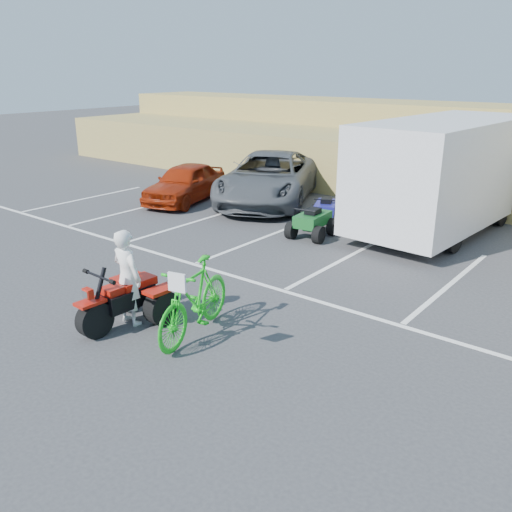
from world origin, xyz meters
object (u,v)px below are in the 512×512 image
Objects in this scene: red_trike_atv at (125,325)px; grey_pickup at (269,178)px; cargo_trailer at (444,172)px; quad_atv_blue at (325,223)px; rider at (127,277)px; red_car at (185,183)px; green_dirt_bike at (194,299)px; quad_atv_green at (312,237)px.

grey_pickup reaches higher than red_trike_atv.
red_trike_atv is at bearing -99.18° from cargo_trailer.
quad_atv_blue is (3.05, -1.13, -0.87)m from grey_pickup.
grey_pickup is at bearing 113.76° from red_trike_atv.
rider is 0.46× the size of red_car.
red_trike_atv is 0.25× the size of cargo_trailer.
rider is at bearing -176.45° from green_dirt_bike.
red_trike_atv is 1.59m from green_dirt_bike.
red_trike_atv is at bearing -92.54° from grey_pickup.
green_dirt_bike is at bearing 24.78° from red_trike_atv.
rider reaches higher than quad_atv_green.
quad_atv_green is at bearing 94.40° from red_trike_atv.
rider is 9.97m from cargo_trailer.
cargo_trailer is at bearing 42.39° from quad_atv_green.
quad_atv_blue is 1.56m from quad_atv_green.
grey_pickup is 3.37m from quad_atv_blue.
red_car is (-2.40, -1.81, -0.19)m from grey_pickup.
cargo_trailer is (2.27, 9.67, 0.82)m from rider.
quad_atv_blue is at bearing 91.26° from green_dirt_bike.
red_trike_atv reaches higher than quad_atv_blue.
rider reaches higher than green_dirt_bike.
rider is at bearing -66.46° from red_car.
quad_atv_blue is (-3.03, -1.41, -1.73)m from cargo_trailer.
grey_pickup is 3.01m from red_car.
red_car is at bearing -167.32° from grey_pickup.
rider is 10.14m from grey_pickup.
cargo_trailer is 3.76m from quad_atv_blue.
rider is at bearing -92.20° from grey_pickup.
cargo_trailer reaches higher than rider.
red_car is at bearing -48.68° from rider.
cargo_trailer reaches higher than green_dirt_bike.
red_trike_atv is 9.94m from red_car.
red_car is at bearing 163.21° from quad_atv_blue.
green_dirt_bike is at bearing -160.91° from rider.
cargo_trailer reaches higher than quad_atv_green.
quad_atv_blue is (-0.76, 8.26, -0.91)m from rider.
rider is 6.84m from quad_atv_green.
green_dirt_bike is (1.32, 0.55, 0.69)m from red_trike_atv.
quad_atv_green is at bearing -23.62° from red_car.
cargo_trailer reaches higher than red_car.
grey_pickup reaches higher than quad_atv_blue.
red_car is 8.79m from cargo_trailer.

